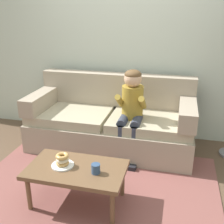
# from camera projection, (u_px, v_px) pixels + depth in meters

# --- Properties ---
(ground) EXTENTS (10.00, 10.00, 0.00)m
(ground) POSITION_uv_depth(u_px,v_px,m) (98.00, 182.00, 2.97)
(ground) COLOR brown
(wall_back) EXTENTS (8.00, 0.10, 2.80)m
(wall_back) POSITION_uv_depth(u_px,v_px,m) (125.00, 37.00, 3.74)
(wall_back) COLOR beige
(wall_back) RESTS_ON ground
(area_rug) EXTENTS (2.53, 2.08, 0.01)m
(area_rug) POSITION_uv_depth(u_px,v_px,m) (90.00, 195.00, 2.74)
(area_rug) COLOR brown
(area_rug) RESTS_ON ground
(couch) EXTENTS (2.11, 0.90, 0.94)m
(couch) POSITION_uv_depth(u_px,v_px,m) (112.00, 123.00, 3.63)
(couch) COLOR tan
(couch) RESTS_ON ground
(coffee_table) EXTENTS (0.91, 0.53, 0.39)m
(coffee_table) POSITION_uv_depth(u_px,v_px,m) (76.00, 172.00, 2.53)
(coffee_table) COLOR brown
(coffee_table) RESTS_ON ground
(person_child) EXTENTS (0.34, 0.58, 1.10)m
(person_child) POSITION_uv_depth(u_px,v_px,m) (131.00, 106.00, 3.26)
(person_child) COLOR olive
(person_child) RESTS_ON ground
(plate) EXTENTS (0.21, 0.21, 0.01)m
(plate) POSITION_uv_depth(u_px,v_px,m) (63.00, 165.00, 2.54)
(plate) COLOR white
(plate) RESTS_ON coffee_table
(donut) EXTENTS (0.15, 0.15, 0.04)m
(donut) POSITION_uv_depth(u_px,v_px,m) (63.00, 163.00, 2.53)
(donut) COLOR tan
(donut) RESTS_ON plate
(donut_second) EXTENTS (0.17, 0.17, 0.04)m
(donut_second) POSITION_uv_depth(u_px,v_px,m) (62.00, 159.00, 2.52)
(donut_second) COLOR beige
(donut_second) RESTS_ON donut
(donut_third) EXTENTS (0.17, 0.17, 0.04)m
(donut_third) POSITION_uv_depth(u_px,v_px,m) (62.00, 156.00, 2.50)
(donut_third) COLOR tan
(donut_third) RESTS_ON donut_second
(mug) EXTENTS (0.08, 0.08, 0.09)m
(mug) POSITION_uv_depth(u_px,v_px,m) (96.00, 169.00, 2.41)
(mug) COLOR #334C72
(mug) RESTS_ON coffee_table
(toy_controller) EXTENTS (0.23, 0.09, 0.05)m
(toy_controller) POSITION_uv_depth(u_px,v_px,m) (59.00, 176.00, 3.03)
(toy_controller) COLOR #339E56
(toy_controller) RESTS_ON ground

